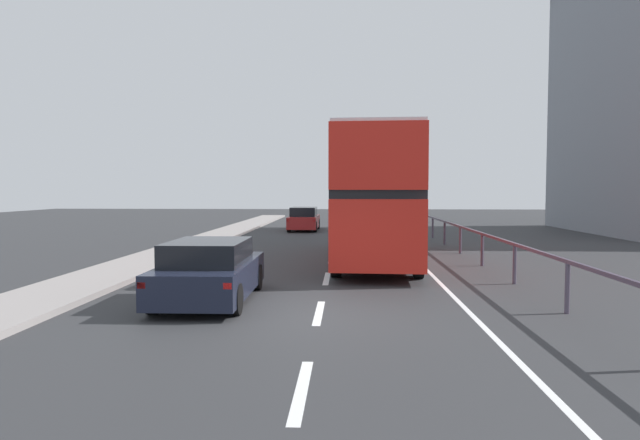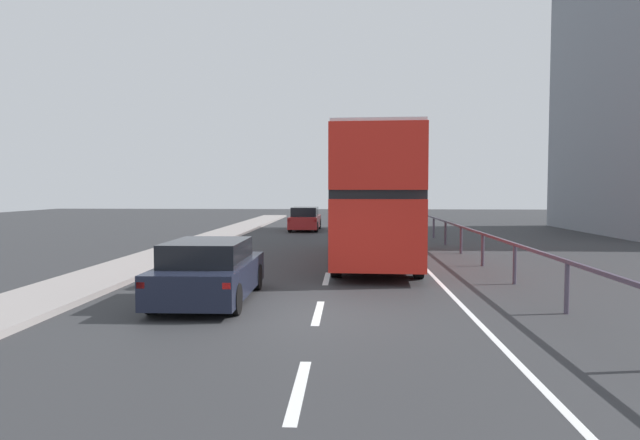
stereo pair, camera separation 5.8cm
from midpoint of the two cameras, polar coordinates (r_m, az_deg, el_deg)
name	(u,v)px [view 2 (the right image)]	position (r m, az deg, el deg)	size (l,w,h in m)	color
ground_plane	(318,316)	(11.30, -0.06, -9.93)	(75.91, 120.00, 0.10)	#2E2F32
near_sidewalk_kerb	(18,307)	(13.19, -28.72, -7.89)	(2.13, 80.00, 0.14)	gray
lane_paint_markings	(381,259)	(20.08, 6.46, -4.03)	(3.21, 46.00, 0.01)	silver
bridge_side_railing	(471,235)	(20.54, 15.48, -1.48)	(0.10, 42.00, 1.10)	#4D4253
double_decker_bus_red	(377,195)	(19.42, 6.01, 2.62)	(3.03, 10.74, 4.36)	red
hatchback_car_near	(209,272)	(12.65, -11.26, -5.26)	(1.92, 4.22, 1.38)	#1A1F31
sedan_car_ahead	(305,219)	(33.89, -1.50, 0.08)	(1.78, 4.36, 1.44)	maroon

